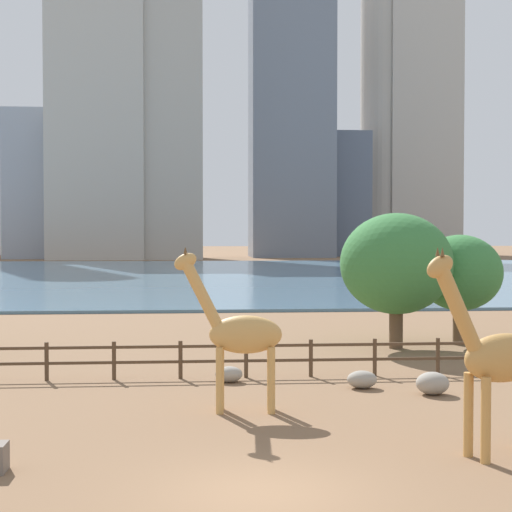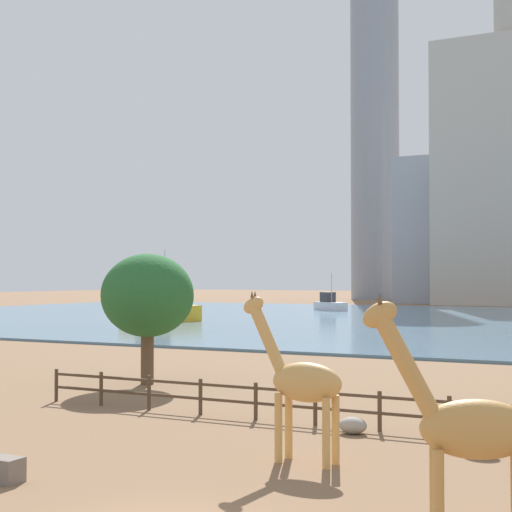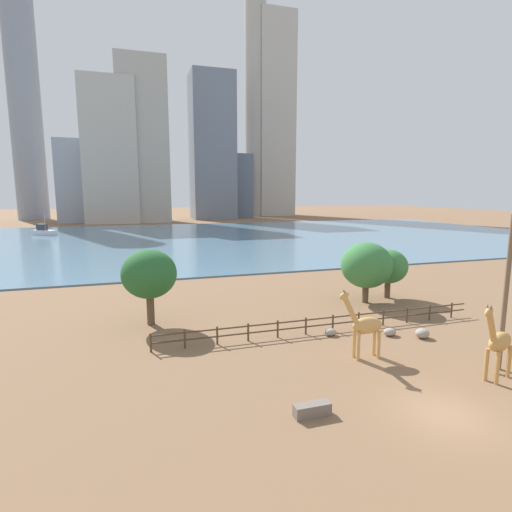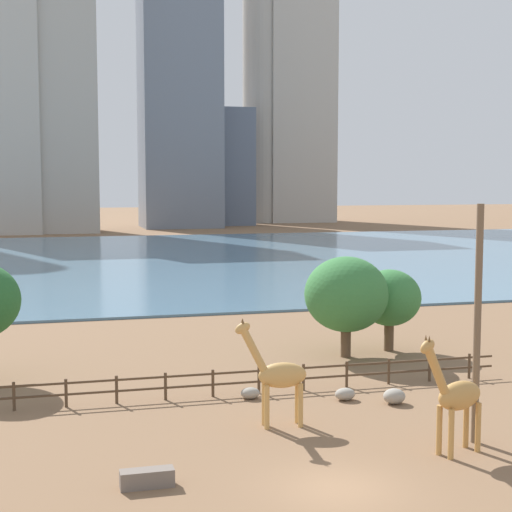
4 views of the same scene
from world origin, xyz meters
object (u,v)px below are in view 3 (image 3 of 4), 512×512
object	(u,v)px
giraffe_companion	(365,325)
boat_ferry	(44,231)
feeding_trough	(312,410)
boulder_near_fence	(330,332)
tree_right_tall	(388,267)
utility_pole	(506,294)
tree_center_broad	(149,274)
tree_left_large	(367,265)
boulder_small	(390,332)
giraffe_tall	(498,342)
boulder_by_pole	(422,333)

from	to	relation	value
giraffe_companion	boat_ferry	world-z (taller)	boat_ferry
feeding_trough	boat_ferry	bearing A→B (deg)	106.80
boulder_near_fence	tree_right_tall	xyz separation A→B (m)	(10.65, 8.00, 2.92)
tree_right_tall	utility_pole	bearing A→B (deg)	-102.89
utility_pole	tree_center_broad	bearing A→B (deg)	142.76
tree_left_large	boat_ferry	size ratio (longest dim) A/B	0.95
giraffe_companion	boulder_near_fence	distance (m)	4.71
boulder_near_fence	boulder_small	size ratio (longest dim) A/B	0.94
giraffe_tall	boulder_near_fence	bearing A→B (deg)	-77.67
feeding_trough	tree_center_broad	xyz separation A→B (m)	(-6.60, 16.08, 3.82)
utility_pole	boulder_by_pole	bearing A→B (deg)	97.72
boulder_near_fence	feeding_trough	distance (m)	11.16
tree_right_tall	feeding_trough	bearing A→B (deg)	-133.63
feeding_trough	tree_left_large	world-z (taller)	tree_left_large
giraffe_companion	boulder_by_pole	size ratio (longest dim) A/B	4.50
boulder_near_fence	tree_right_tall	world-z (taller)	tree_right_tall
boulder_by_pole	feeding_trough	size ratio (longest dim) A/B	0.57
boulder_small	feeding_trough	bearing A→B (deg)	-141.58
tree_right_tall	boat_ferry	bearing A→B (deg)	120.55
tree_center_broad	tree_right_tall	xyz separation A→B (m)	(23.22, 1.35, -0.92)
tree_center_broad	giraffe_companion	bearing A→B (deg)	-40.86
giraffe_companion	tree_right_tall	size ratio (longest dim) A/B	0.94
utility_pole	feeding_trough	size ratio (longest dim) A/B	5.18
giraffe_tall	boulder_near_fence	xyz separation A→B (m)	(-5.55, 9.19, -1.95)
utility_pole	boulder_by_pole	distance (m)	7.18
boulder_by_pole	tree_left_large	size ratio (longest dim) A/B	0.17
boulder_small	tree_left_large	bearing A→B (deg)	68.56
tree_center_broad	giraffe_tall	bearing A→B (deg)	-41.18
boulder_by_pole	boulder_small	xyz separation A→B (m)	(-1.96, 1.14, -0.07)
boulder_by_pole	tree_left_large	distance (m)	10.25
feeding_trough	tree_right_tall	xyz separation A→B (m)	(16.62, 17.43, 2.89)
feeding_trough	tree_center_broad	distance (m)	17.80
tree_center_broad	boulder_near_fence	bearing A→B (deg)	-27.89
giraffe_companion	boulder_small	distance (m)	5.41
utility_pole	giraffe_companion	bearing A→B (deg)	150.48
giraffe_companion	tree_right_tall	xyz separation A→B (m)	(10.56, 12.31, 1.02)
giraffe_tall	giraffe_companion	size ratio (longest dim) A/B	1.02
feeding_trough	tree_center_broad	size ratio (longest dim) A/B	0.29
giraffe_tall	tree_right_tall	world-z (taller)	tree_right_tall
giraffe_companion	boulder_near_fence	size ratio (longest dim) A/B	5.06
boulder_near_fence	boulder_by_pole	bearing A→B (deg)	-21.94
boat_ferry	tree_left_large	bearing A→B (deg)	-24.05
giraffe_tall	giraffe_companion	bearing A→B (deg)	-60.67
boulder_small	tree_center_broad	size ratio (longest dim) A/B	0.16
giraffe_tall	boulder_near_fence	distance (m)	10.92
utility_pole	boat_ferry	distance (m)	100.90
giraffe_tall	boulder_small	bearing A→B (deg)	-99.13
tree_left_large	giraffe_companion	bearing A→B (deg)	-123.10
giraffe_companion	boulder_by_pole	world-z (taller)	giraffe_companion
giraffe_companion	feeding_trough	bearing A→B (deg)	44.24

